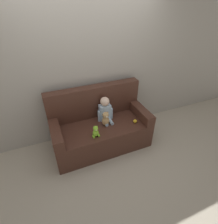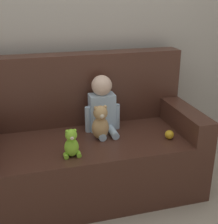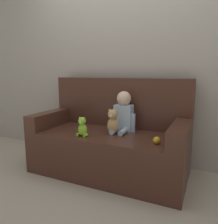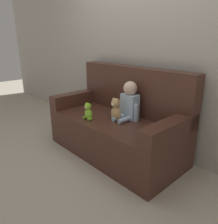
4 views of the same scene
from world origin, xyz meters
name	(u,v)px [view 3 (image 3 of 4)]	position (x,y,z in m)	size (l,w,h in m)	color
ground_plane	(109,171)	(0.00, 0.00, 0.00)	(12.00, 12.00, 0.00)	#B7AD99
wall_back	(126,58)	(0.00, 0.49, 1.30)	(8.00, 0.05, 2.60)	#ADA89E
couch	(111,140)	(0.00, 0.06, 0.36)	(1.70, 0.82, 1.06)	#47281E
person_baby	(123,113)	(0.13, 0.11, 0.67)	(0.29, 0.31, 0.45)	silver
teddy_bear_brown	(113,122)	(0.07, -0.06, 0.61)	(0.13, 0.12, 0.27)	tan
plush_toy_side	(82,127)	(-0.18, -0.27, 0.57)	(0.12, 0.09, 0.20)	#8CD133
toy_ball	(157,140)	(0.58, -0.20, 0.51)	(0.07, 0.07, 0.07)	gold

